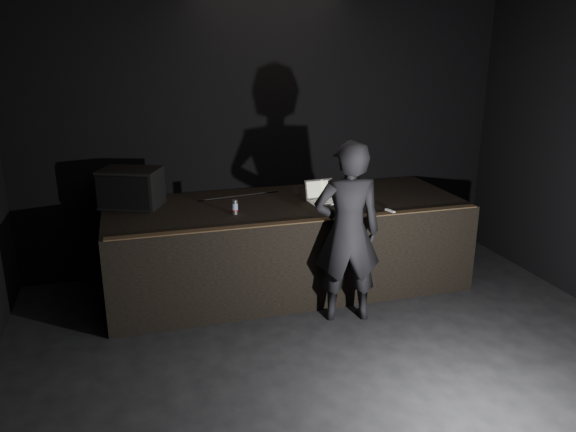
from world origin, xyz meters
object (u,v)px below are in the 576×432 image
Objects in this scene: person at (347,232)px; stage_monitor at (131,188)px; stage_riser at (286,244)px; beer_can at (235,207)px; laptop at (322,196)px.

stage_monitor is at bearing -22.64° from person.
person is (0.36, -0.95, 0.43)m from stage_riser.
beer_can is 1.22m from person.
laptop is 2.32× the size of beer_can.
stage_monitor is 2.43m from person.
stage_riser is 0.69m from laptop.
stage_monitor is at bearing 168.24° from stage_riser.
beer_can reaches higher than stage_riser.
stage_riser is 5.34× the size of stage_monitor.
stage_monitor reaches higher than laptop.
stage_monitor is (-1.67, 0.35, 0.71)m from stage_riser.
beer_can is (1.03, -0.61, -0.13)m from stage_monitor.
laptop is at bearing -8.02° from stage_riser.
laptop is (0.40, -0.06, 0.56)m from stage_riser.
person is (2.03, -1.30, -0.28)m from stage_monitor.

